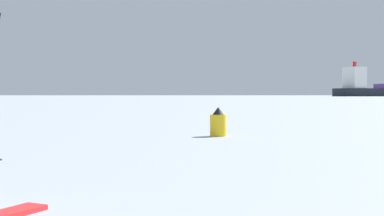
# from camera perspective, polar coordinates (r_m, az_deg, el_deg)

# --- Properties ---
(distant_headland) EXTENTS (1097.83, 362.05, 24.71)m
(distant_headland) POSITION_cam_1_polar(r_m,az_deg,el_deg) (1497.09, 6.05, 1.87)
(distant_headland) COLOR #60665B
(distant_headland) RESTS_ON ground_plane
(channel_buoy) EXTENTS (1.05, 1.05, 1.88)m
(channel_buoy) POSITION_cam_1_polar(r_m,az_deg,el_deg) (34.37, 2.80, -1.63)
(channel_buoy) COLOR yellow
(channel_buoy) RESTS_ON ground_plane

